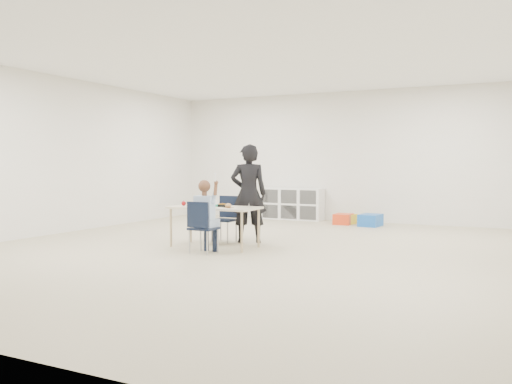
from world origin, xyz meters
The scene contains 16 objects.
room centered at (0.00, 0.00, 1.40)m, with size 9.00×9.02×2.80m.
table centered at (-0.69, 0.06, 0.31)m, with size 1.32×0.67×0.61m.
chair_near centered at (-0.54, -0.49, 0.36)m, with size 0.35×0.33×0.73m, color black, non-canonical shape.
chair_far centered at (-0.84, 0.61, 0.36)m, with size 0.35×0.33×0.73m, color black, non-canonical shape.
child centered at (-0.54, -0.49, 0.57)m, with size 0.48×0.48×1.14m, color #ABBFE8, non-canonical shape.
lunch_tray_near centered at (-0.59, 0.11, 0.62)m, with size 0.22×0.16×0.03m, color black.
lunch_tray_far centered at (-1.01, 0.16, 0.62)m, with size 0.22×0.16×0.03m, color black.
milk_carton centered at (-0.64, -0.04, 0.66)m, with size 0.07×0.07×0.10m, color white.
bread_roll centered at (-0.39, -0.05, 0.64)m, with size 0.09×0.09×0.07m, color tan.
apple_near centered at (-0.84, 0.12, 0.64)m, with size 0.07×0.07×0.07m, color maroon.
apple_far centered at (-1.20, 0.00, 0.64)m, with size 0.07×0.07×0.07m, color maroon.
cubby_shelf centered at (-1.20, 4.28, 0.35)m, with size 1.40×0.40×0.70m, color white.
adult centered at (-0.45, 0.70, 0.77)m, with size 0.56×0.37×1.55m, color black.
bin_red centered at (0.11, 3.86, 0.11)m, with size 0.34×0.44×0.21m, color red.
bin_yellow centered at (0.15, 3.97, 0.10)m, with size 0.31×0.40×0.20m, color yellow.
bin_blue centered at (0.71, 3.77, 0.12)m, with size 0.38×0.49×0.24m, color blue.
Camera 1 is at (3.45, -6.87, 1.25)m, focal length 38.00 mm.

